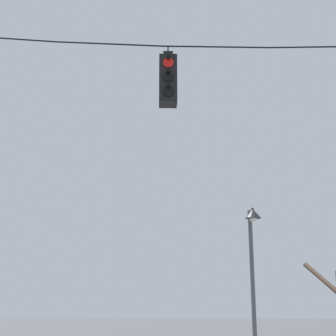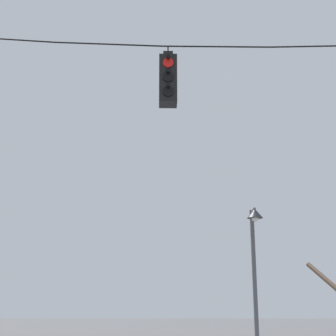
% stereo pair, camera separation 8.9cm
% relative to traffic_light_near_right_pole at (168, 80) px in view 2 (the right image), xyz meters
% --- Properties ---
extents(span_wire, '(14.67, 0.03, 0.41)m').
position_rel_traffic_light_near_right_pole_xyz_m(span_wire, '(0.95, 0.00, 0.85)').
color(span_wire, black).
extents(traffic_light_near_right_pole, '(0.34, 0.58, 1.23)m').
position_rel_traffic_light_near_right_pole_xyz_m(traffic_light_near_right_pole, '(0.00, 0.00, 0.00)').
color(traffic_light_near_right_pole, black).
extents(street_lamp, '(0.44, 0.77, 4.37)m').
position_rel_traffic_light_near_right_pole_xyz_m(street_lamp, '(2.52, 5.32, -2.65)').
color(street_lamp, '#515156').
rests_on(street_lamp, ground_plane).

